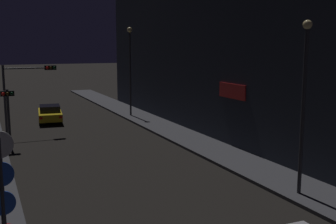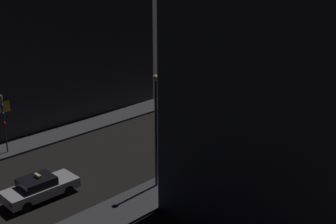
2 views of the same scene
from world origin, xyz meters
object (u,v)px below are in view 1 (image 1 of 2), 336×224
(traffic_light_left_kerb, at_px, (8,106))
(sign_pole_left, at_px, (4,216))
(traffic_light_overhead, at_px, (25,84))
(street_lamp_far_block, at_px, (130,59))
(far_car, at_px, (50,113))
(street_lamp_near_block, at_px, (304,93))

(traffic_light_left_kerb, bearing_deg, sign_pole_left, -93.50)
(traffic_light_overhead, bearing_deg, traffic_light_left_kerb, -110.64)
(traffic_light_overhead, relative_size, street_lamp_far_block, 0.65)
(far_car, bearing_deg, sign_pole_left, -100.25)
(sign_pole_left, relative_size, street_lamp_near_block, 0.62)
(traffic_light_left_kerb, bearing_deg, far_car, 66.21)
(traffic_light_overhead, bearing_deg, sign_pole_left, -96.56)
(far_car, height_order, sign_pole_left, sign_pole_left)
(street_lamp_near_block, bearing_deg, sign_pole_left, -160.88)
(far_car, distance_m, street_lamp_near_block, 23.34)
(traffic_light_overhead, height_order, traffic_light_left_kerb, traffic_light_overhead)
(far_car, height_order, traffic_light_left_kerb, traffic_light_left_kerb)
(far_car, distance_m, sign_pole_left, 26.52)
(traffic_light_overhead, height_order, sign_pole_left, traffic_light_overhead)
(far_car, height_order, traffic_light_overhead, traffic_light_overhead)
(street_lamp_near_block, bearing_deg, traffic_light_left_kerb, 127.29)
(far_car, relative_size, traffic_light_overhead, 0.93)
(far_car, xyz_separation_m, traffic_light_left_kerb, (-3.61, -8.19, 1.90))
(street_lamp_far_block, bearing_deg, sign_pole_left, -114.44)
(far_car, relative_size, traffic_light_left_kerb, 1.26)
(traffic_light_overhead, distance_m, street_lamp_near_block, 19.72)
(far_car, relative_size, sign_pole_left, 1.05)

